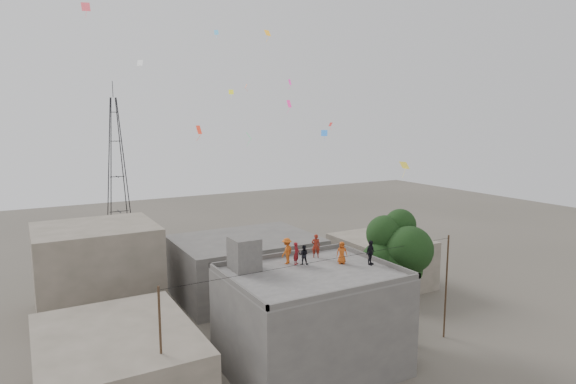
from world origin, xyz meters
name	(u,v)px	position (x,y,z in m)	size (l,w,h in m)	color
ground	(310,368)	(0.00, 0.00, 0.00)	(140.00, 140.00, 0.00)	#4B473E
main_building	(311,321)	(0.00, 0.00, 3.05)	(10.00, 8.00, 6.10)	#4F4D4A
parapet	(311,271)	(0.00, 0.00, 6.25)	(10.00, 8.00, 0.30)	#4F4D4A
stair_head_box	(244,254)	(-3.20, 2.60, 7.10)	(1.60, 1.80, 2.00)	#4F4D4A
neighbor_west	(118,368)	(-11.00, 2.00, 2.00)	(8.00, 10.00, 4.00)	#676051
neighbor_north	(246,265)	(2.00, 14.00, 2.50)	(12.00, 9.00, 5.00)	#4F4D4A
neighbor_northwest	(97,269)	(-10.00, 16.00, 3.50)	(9.00, 8.00, 7.00)	#676051
neighbor_east	(381,261)	(14.00, 10.00, 2.20)	(7.00, 8.00, 4.40)	#676051
tree	(397,254)	(7.37, 0.60, 6.10)	(4.90, 4.60, 9.10)	black
utility_line	(329,315)	(0.50, -1.25, 3.83)	(20.12, 0.62, 7.40)	black
transmission_tower	(117,169)	(-4.00, 40.00, 9.07)	(2.97, 2.97, 20.01)	black
person_red_adult	(316,246)	(2.05, 2.67, 6.89)	(0.58, 0.38, 1.59)	maroon
person_orange_child	(342,253)	(2.74, 0.67, 6.82)	(0.70, 0.46, 1.43)	#B64914
person_dark_child	(304,255)	(0.51, 1.71, 6.73)	(0.62, 0.48, 1.27)	black
person_dark_adult	(370,253)	(4.17, -0.42, 6.89)	(0.93, 0.39, 1.58)	black
person_orange_adult	(287,251)	(-0.33, 2.38, 6.94)	(1.08, 0.62, 1.68)	#C35316
person_red_child	(296,253)	(0.13, 1.96, 6.82)	(0.52, 0.34, 1.43)	maroon
kites	(264,98)	(0.31, 6.77, 16.72)	(21.14, 20.97, 10.91)	red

